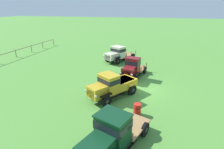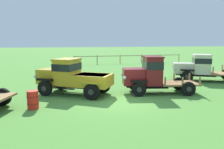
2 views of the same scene
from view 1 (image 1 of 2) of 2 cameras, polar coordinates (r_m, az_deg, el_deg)
The scene contains 7 objects.
ground_plane at distance 16.79m, azimuth 9.61°, elevation -4.65°, with size 240.00×240.00×0.00m, color #518E38.
paddock_fence at distance 31.50m, azimuth -26.90°, elevation 7.30°, with size 16.47×0.65×1.24m.
vintage_truck_foreground_near at distance 9.32m, azimuth -0.51°, elevation -19.17°, with size 5.35×3.32×2.27m.
vintage_truck_second_in_line at distance 14.66m, azimuth -0.04°, elevation -3.49°, with size 4.68×3.84×2.15m.
vintage_truck_midrow_center at distance 18.68m, azimuth 6.60°, elevation 2.06°, with size 4.82×2.57×2.28m.
vintage_truck_far_side at distance 24.61m, azimuth 1.75°, elevation 6.81°, with size 5.46×4.06×2.14m.
oil_drum_beside_row at distance 12.79m, azimuth 8.23°, elevation -11.16°, with size 0.55×0.55×0.87m.
Camera 1 is at (-15.11, -1.15, 7.22)m, focal length 28.00 mm.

